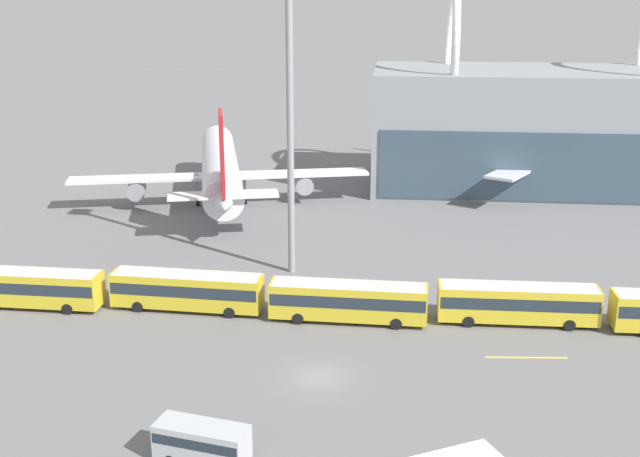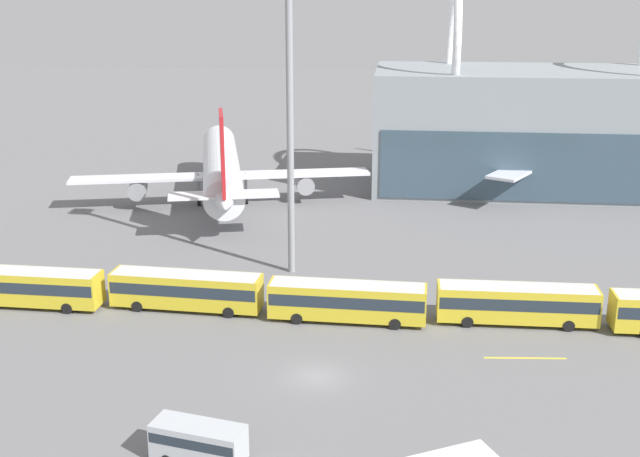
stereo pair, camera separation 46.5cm
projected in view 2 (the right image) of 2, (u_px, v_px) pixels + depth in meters
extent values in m
plane|color=slate|center=(317.00, 377.00, 59.37)|extent=(440.00, 440.00, 0.00)
torus|color=white|center=(453.00, 41.00, 110.28)|extent=(1.10, 18.05, 18.05)
cylinder|color=silver|center=(221.00, 166.00, 106.03)|extent=(13.08, 35.90, 4.74)
sphere|color=silver|center=(219.00, 141.00, 122.98)|extent=(4.64, 4.64, 4.64)
cone|color=silver|center=(224.00, 201.00, 89.08)|extent=(6.23, 8.70, 4.50)
cube|color=silver|center=(222.00, 176.00, 104.21)|extent=(38.43, 12.68, 0.35)
cylinder|color=gray|center=(138.00, 189.00, 103.23)|extent=(3.13, 4.10, 2.33)
cylinder|color=gray|center=(304.00, 184.00, 106.02)|extent=(3.13, 4.10, 2.33)
cube|color=red|center=(222.00, 153.00, 88.37)|extent=(1.89, 6.25, 9.06)
cube|color=silver|center=(224.00, 195.00, 89.77)|extent=(12.73, 6.03, 0.28)
cylinder|color=gray|center=(220.00, 164.00, 118.08)|extent=(0.36, 0.36, 3.69)
cylinder|color=black|center=(221.00, 176.00, 118.62)|extent=(0.70, 1.18, 1.10)
cylinder|color=gray|center=(198.00, 188.00, 104.25)|extent=(0.36, 0.36, 3.69)
cylinder|color=black|center=(199.00, 201.00, 104.79)|extent=(0.70, 1.18, 1.10)
cylinder|color=gray|center=(246.00, 186.00, 105.04)|extent=(0.36, 0.36, 3.69)
cylinder|color=black|center=(246.00, 200.00, 105.58)|extent=(0.70, 1.18, 1.10)
cylinder|color=silver|center=(578.00, 145.00, 117.28)|extent=(35.14, 21.85, 4.45)
cone|color=silver|center=(460.00, 132.00, 127.44)|extent=(9.27, 7.66, 4.23)
cube|color=silver|center=(562.00, 148.00, 118.75)|extent=(26.19, 43.81, 0.35)
cylinder|color=gray|center=(588.00, 143.00, 129.66)|extent=(4.35, 3.64, 2.06)
cylinder|color=gray|center=(529.00, 174.00, 108.59)|extent=(4.35, 3.64, 2.06)
cube|color=orange|center=(467.00, 97.00, 125.29)|extent=(6.31, 3.67, 9.94)
cube|color=silver|center=(465.00, 130.00, 126.81)|extent=(8.34, 11.70, 0.28)
cylinder|color=gray|center=(567.00, 157.00, 121.55)|extent=(0.36, 0.36, 4.23)
cylinder|color=black|center=(566.00, 170.00, 122.17)|extent=(1.18, 0.92, 1.10)
cylinder|color=gray|center=(554.00, 163.00, 116.99)|extent=(0.36, 0.36, 4.23)
cylinder|color=black|center=(553.00, 178.00, 117.61)|extent=(1.18, 0.92, 1.10)
cube|color=gold|center=(27.00, 286.00, 71.83)|extent=(13.55, 3.09, 2.98)
cube|color=#232D38|center=(27.00, 283.00, 71.75)|extent=(13.28, 3.11, 1.04)
cube|color=silver|center=(26.00, 272.00, 71.41)|extent=(13.15, 2.99, 0.12)
cylinder|color=black|center=(79.00, 298.00, 72.91)|extent=(1.01, 0.33, 1.00)
cylinder|color=black|center=(67.00, 308.00, 70.52)|extent=(1.01, 0.33, 1.00)
cube|color=gold|center=(186.00, 290.00, 71.10)|extent=(13.62, 3.53, 2.98)
cube|color=#232D38|center=(186.00, 286.00, 71.01)|extent=(13.36, 3.54, 1.04)
cube|color=silver|center=(186.00, 275.00, 70.68)|extent=(13.22, 3.43, 0.12)
cylinder|color=black|center=(236.00, 301.00, 72.04)|extent=(1.02, 0.36, 1.00)
cylinder|color=black|center=(229.00, 312.00, 69.66)|extent=(1.02, 0.36, 1.00)
cylinder|color=black|center=(148.00, 296.00, 73.35)|extent=(1.02, 0.36, 1.00)
cylinder|color=black|center=(137.00, 306.00, 70.97)|extent=(1.02, 0.36, 1.00)
cube|color=gold|center=(347.00, 301.00, 68.63)|extent=(13.56, 3.15, 2.98)
cube|color=#232D38|center=(347.00, 297.00, 68.54)|extent=(13.30, 3.17, 1.04)
cube|color=silver|center=(347.00, 285.00, 68.21)|extent=(13.16, 3.06, 0.12)
cylinder|color=black|center=(396.00, 312.00, 69.68)|extent=(1.01, 0.33, 1.00)
cylinder|color=black|center=(395.00, 324.00, 67.29)|extent=(1.01, 0.33, 1.00)
cylinder|color=black|center=(302.00, 307.00, 70.76)|extent=(1.01, 0.33, 1.00)
cylinder|color=black|center=(297.00, 319.00, 68.37)|extent=(1.01, 0.33, 1.00)
cube|color=gold|center=(517.00, 303.00, 68.12)|extent=(13.51, 2.83, 2.98)
cube|color=#232D38|center=(517.00, 300.00, 68.03)|extent=(13.24, 2.86, 1.04)
cube|color=silver|center=(518.00, 287.00, 67.70)|extent=(13.10, 2.75, 0.12)
cylinder|color=black|center=(563.00, 314.00, 69.34)|extent=(1.00, 0.31, 1.00)
cylinder|color=black|center=(569.00, 326.00, 66.94)|extent=(1.00, 0.31, 1.00)
cylinder|color=black|center=(465.00, 310.00, 70.10)|extent=(1.00, 0.31, 1.00)
cylinder|color=black|center=(467.00, 322.00, 67.70)|extent=(1.00, 0.31, 1.00)
cylinder|color=black|center=(637.00, 320.00, 68.04)|extent=(1.00, 0.31, 1.00)
cube|color=#B2B7BC|center=(198.00, 441.00, 48.52)|extent=(6.05, 3.31, 2.17)
cube|color=#232D38|center=(198.00, 436.00, 48.41)|extent=(5.89, 3.29, 0.65)
cylinder|color=black|center=(182.00, 442.00, 50.23)|extent=(0.73, 0.36, 0.70)
cylinder|color=black|center=(231.00, 452.00, 49.23)|extent=(0.73, 0.36, 0.70)
cylinder|color=gray|center=(290.00, 119.00, 76.44)|extent=(0.68, 0.68, 30.96)
cube|color=yellow|center=(525.00, 358.00, 62.29)|extent=(6.38, 0.76, 0.01)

